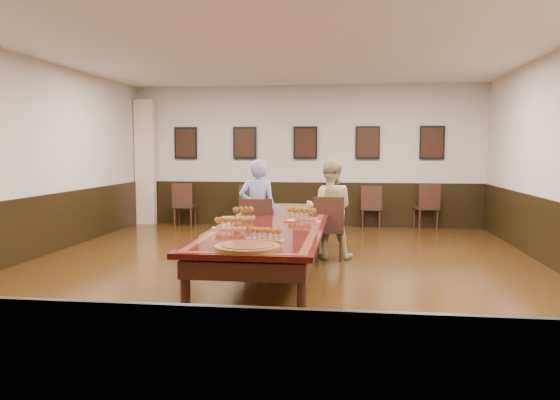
# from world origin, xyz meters

# --- Properties ---
(floor) EXTENTS (8.00, 10.00, 0.02)m
(floor) POSITION_xyz_m (0.00, 0.00, -0.01)
(floor) COLOR black
(floor) RESTS_ON ground
(ceiling) EXTENTS (8.00, 10.00, 0.02)m
(ceiling) POSITION_xyz_m (0.00, 0.00, 3.21)
(ceiling) COLOR white
(ceiling) RESTS_ON floor
(wall_back) EXTENTS (8.00, 0.02, 3.20)m
(wall_back) POSITION_xyz_m (0.00, 5.01, 1.60)
(wall_back) COLOR beige
(wall_back) RESTS_ON floor
(wall_front) EXTENTS (8.00, 0.02, 3.20)m
(wall_front) POSITION_xyz_m (0.00, -5.01, 1.60)
(wall_front) COLOR beige
(wall_front) RESTS_ON floor
(wall_left) EXTENTS (0.02, 10.00, 3.20)m
(wall_left) POSITION_xyz_m (-4.01, 0.00, 1.60)
(wall_left) COLOR beige
(wall_left) RESTS_ON floor
(chair_man) EXTENTS (0.54, 0.57, 1.00)m
(chair_man) POSITION_xyz_m (-0.40, 0.87, 0.50)
(chair_man) COLOR black
(chair_man) RESTS_ON floor
(chair_woman) EXTENTS (0.48, 0.52, 1.01)m
(chair_woman) POSITION_xyz_m (0.70, 1.16, 0.51)
(chair_woman) COLOR black
(chair_woman) RESTS_ON floor
(spare_chair_a) EXTENTS (0.48, 0.52, 0.99)m
(spare_chair_a) POSITION_xyz_m (-2.72, 4.54, 0.49)
(spare_chair_a) COLOR black
(spare_chair_a) RESTS_ON floor
(spare_chair_b) EXTENTS (0.51, 0.54, 0.95)m
(spare_chair_b) POSITION_xyz_m (-1.28, 4.80, 0.48)
(spare_chair_b) COLOR black
(spare_chair_b) RESTS_ON floor
(spare_chair_c) EXTENTS (0.47, 0.51, 0.96)m
(spare_chair_c) POSITION_xyz_m (1.50, 4.74, 0.48)
(spare_chair_c) COLOR black
(spare_chair_c) RESTS_ON floor
(spare_chair_d) EXTENTS (0.56, 0.59, 1.01)m
(spare_chair_d) POSITION_xyz_m (2.68, 4.78, 0.50)
(spare_chair_d) COLOR black
(spare_chair_d) RESTS_ON floor
(person_man) EXTENTS (0.63, 0.46, 1.59)m
(person_man) POSITION_xyz_m (-0.42, 0.97, 0.79)
(person_man) COLOR #434FA9
(person_man) RESTS_ON floor
(person_woman) EXTENTS (0.80, 0.62, 1.58)m
(person_woman) POSITION_xyz_m (0.71, 1.26, 0.79)
(person_woman) COLOR tan
(person_woman) RESTS_ON floor
(pink_phone) EXTENTS (0.07, 0.13, 0.01)m
(pink_phone) POSITION_xyz_m (0.60, 0.01, 0.76)
(pink_phone) COLOR #F551B7
(pink_phone) RESTS_ON conference_table
(curtain) EXTENTS (0.45, 0.18, 2.90)m
(curtain) POSITION_xyz_m (-3.75, 4.82, 1.45)
(curtain) COLOR beige
(curtain) RESTS_ON floor
(wainscoting) EXTENTS (8.00, 10.00, 1.00)m
(wainscoting) POSITION_xyz_m (0.00, 0.00, 0.50)
(wainscoting) COLOR black
(wainscoting) RESTS_ON floor
(conference_table) EXTENTS (1.40, 5.00, 0.76)m
(conference_table) POSITION_xyz_m (0.00, 0.00, 0.61)
(conference_table) COLOR black
(conference_table) RESTS_ON floor
(posters) EXTENTS (6.14, 0.04, 0.74)m
(posters) POSITION_xyz_m (0.00, 4.94, 1.90)
(posters) COLOR black
(posters) RESTS_ON wall_back
(flight_a) EXTENTS (0.49, 0.28, 0.17)m
(flight_a) POSITION_xyz_m (-0.54, 0.22, 0.83)
(flight_a) COLOR olive
(flight_a) RESTS_ON conference_table
(flight_b) EXTENTS (0.48, 0.26, 0.17)m
(flight_b) POSITION_xyz_m (0.35, 0.24, 0.83)
(flight_b) COLOR olive
(flight_b) RESTS_ON conference_table
(flight_c) EXTENTS (0.44, 0.21, 0.16)m
(flight_c) POSITION_xyz_m (-0.46, -0.87, 0.82)
(flight_c) COLOR olive
(flight_c) RESTS_ON conference_table
(flight_d) EXTENTS (0.43, 0.23, 0.16)m
(flight_d) POSITION_xyz_m (0.12, -1.67, 0.82)
(flight_d) COLOR olive
(flight_d) RESTS_ON conference_table
(red_plate_grp) EXTENTS (0.21, 0.21, 0.03)m
(red_plate_grp) POSITION_xyz_m (0.22, -0.04, 0.76)
(red_plate_grp) COLOR red
(red_plate_grp) RESTS_ON conference_table
(carved_platter) EXTENTS (0.82, 0.82, 0.05)m
(carved_platter) POSITION_xyz_m (0.02, -2.19, 0.77)
(carved_platter) COLOR #5C3512
(carved_platter) RESTS_ON conference_table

